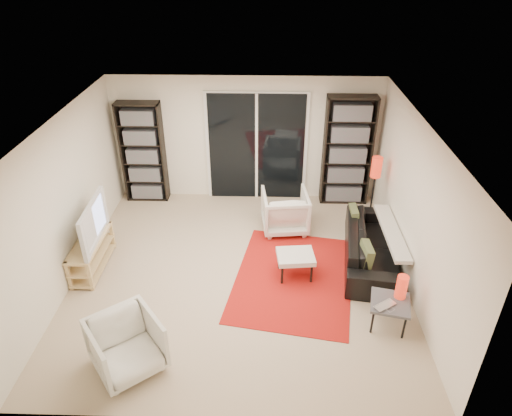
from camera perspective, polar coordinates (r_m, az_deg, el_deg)
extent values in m
plane|color=tan|center=(7.15, -2.09, -8.11)|extent=(5.00, 5.00, 0.00)
cube|color=white|center=(8.71, -1.25, 8.57)|extent=(5.00, 0.02, 2.40)
cube|color=white|center=(4.51, -4.36, -16.16)|extent=(5.00, 0.02, 2.40)
cube|color=white|center=(7.08, -22.91, 0.47)|extent=(0.02, 5.00, 2.40)
cube|color=white|center=(6.78, 19.28, -0.12)|extent=(0.02, 5.00, 2.40)
cube|color=white|center=(5.95, -2.53, 10.20)|extent=(5.00, 5.00, 0.02)
cube|color=white|center=(8.74, 0.08, 7.58)|extent=(1.92, 0.06, 2.16)
cube|color=black|center=(8.70, 0.07, 7.49)|extent=(1.80, 0.02, 2.10)
cube|color=white|center=(8.69, 0.07, 7.46)|extent=(0.05, 0.02, 2.10)
cube|color=black|center=(8.96, -13.92, 6.74)|extent=(0.80, 0.30, 1.95)
cube|color=#9C2C64|center=(8.94, -13.95, 6.69)|extent=(0.70, 0.22, 1.85)
cube|color=black|center=(8.74, 11.35, 6.97)|extent=(0.90, 0.30, 2.10)
cube|color=#9C2C64|center=(8.72, 11.37, 6.92)|extent=(0.80, 0.22, 2.00)
cube|color=#DEBE83|center=(7.43, -20.13, -4.01)|extent=(0.37, 1.16, 0.04)
cube|color=#DEBE83|center=(7.56, -19.82, -5.44)|extent=(0.37, 1.16, 0.03)
cube|color=#DEBE83|center=(7.67, -19.57, -6.59)|extent=(0.37, 1.16, 0.04)
cube|color=#DEBE83|center=(7.23, -22.35, -7.87)|extent=(0.05, 0.05, 0.50)
cube|color=#DEBE83|center=(8.02, -19.63, -3.15)|extent=(0.05, 0.05, 0.50)
cube|color=#DEBE83|center=(7.11, -20.04, -8.04)|extent=(0.05, 0.05, 0.50)
cube|color=#DEBE83|center=(7.92, -17.53, -3.22)|extent=(0.05, 0.05, 0.50)
imported|color=black|center=(7.25, -20.46, -1.75)|extent=(0.20, 1.14, 0.65)
cube|color=#AF1610|center=(7.07, 4.72, -8.67)|extent=(2.10, 2.59, 0.01)
imported|color=black|center=(7.45, 14.29, -4.55)|extent=(1.08, 2.13, 0.60)
imported|color=silver|center=(7.99, 3.63, -0.38)|extent=(0.85, 0.87, 0.72)
imported|color=silver|center=(5.81, -15.88, -16.19)|extent=(1.07, 1.07, 0.70)
cube|color=silver|center=(6.91, 4.97, -6.06)|extent=(0.59, 0.50, 0.08)
cylinder|color=black|center=(6.86, 3.28, -8.39)|extent=(0.04, 0.04, 0.32)
cylinder|color=black|center=(7.14, 2.92, -6.57)|extent=(0.04, 0.04, 0.32)
cylinder|color=black|center=(6.93, 6.94, -8.17)|extent=(0.04, 0.04, 0.32)
cylinder|color=black|center=(7.20, 6.42, -6.38)|extent=(0.04, 0.04, 0.32)
cube|color=#4B4C51|center=(6.32, 16.45, -11.31)|extent=(0.60, 0.60, 0.04)
cylinder|color=black|center=(6.29, 14.34, -13.58)|extent=(0.03, 0.03, 0.38)
cylinder|color=black|center=(6.58, 14.46, -11.21)|extent=(0.03, 0.03, 0.38)
cylinder|color=black|center=(6.32, 18.03, -13.97)|extent=(0.03, 0.03, 0.38)
cylinder|color=black|center=(6.62, 17.96, -11.59)|extent=(0.03, 0.03, 0.38)
imported|color=silver|center=(6.20, 16.09, -11.87)|extent=(0.36, 0.33, 0.02)
cylinder|color=red|center=(6.32, 17.74, -9.36)|extent=(0.15, 0.15, 0.33)
cylinder|color=black|center=(8.53, 13.85, -1.88)|extent=(0.20, 0.20, 0.03)
cylinder|color=black|center=(8.29, 14.26, 0.93)|extent=(0.03, 0.03, 1.00)
cylinder|color=red|center=(7.99, 14.84, 4.96)|extent=(0.18, 0.18, 0.36)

